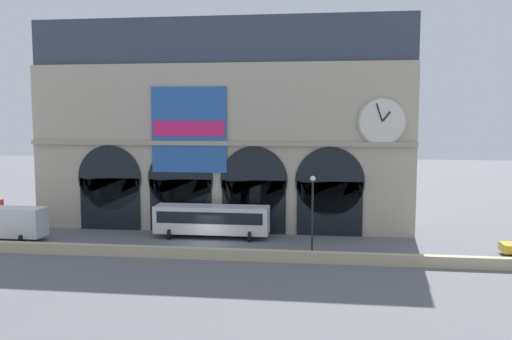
# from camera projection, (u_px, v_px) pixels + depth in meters

# --- Properties ---
(ground_plane) EXTENTS (200.00, 200.00, 0.00)m
(ground_plane) POSITION_uv_depth(u_px,v_px,m) (206.00, 244.00, 48.00)
(ground_plane) COLOR slate
(quay_parapet_wall) EXTENTS (90.00, 0.70, 0.90)m
(quay_parapet_wall) POSITION_uv_depth(u_px,v_px,m) (193.00, 253.00, 43.09)
(quay_parapet_wall) COLOR #BCAD8C
(quay_parapet_wall) RESTS_ON ground
(station_building) EXTENTS (38.74, 6.19, 21.48)m
(station_building) POSITION_uv_depth(u_px,v_px,m) (222.00, 128.00, 54.73)
(station_building) COLOR #B2A891
(station_building) RESTS_ON ground
(box_truck_west) EXTENTS (7.50, 2.91, 3.12)m
(box_truck_west) POSITION_uv_depth(u_px,v_px,m) (6.00, 222.00, 49.41)
(box_truck_west) COLOR #19727A
(box_truck_west) RESTS_ON ground
(bus_center) EXTENTS (11.00, 3.25, 3.10)m
(bus_center) POSITION_uv_depth(u_px,v_px,m) (212.00, 219.00, 50.39)
(bus_center) COLOR white
(bus_center) RESTS_ON ground
(street_lamp_quayside) EXTENTS (0.44, 0.44, 6.90)m
(street_lamp_quayside) POSITION_uv_depth(u_px,v_px,m) (312.00, 207.00, 42.26)
(street_lamp_quayside) COLOR black
(street_lamp_quayside) RESTS_ON ground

